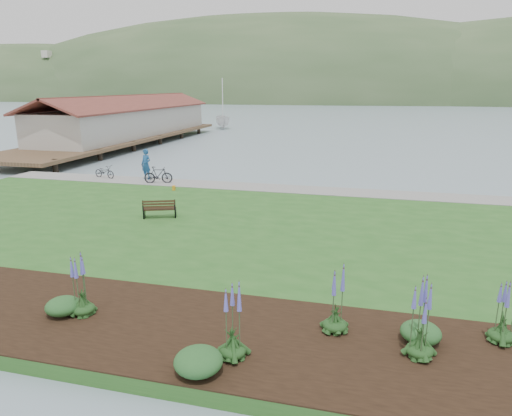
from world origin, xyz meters
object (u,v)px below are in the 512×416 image
Objects in this scene: park_bench at (159,208)px; person at (146,162)px; sailboat at (223,129)px; bicycle_a at (104,172)px.

person is at bearing 100.15° from park_bench.
sailboat reaches higher than park_bench.
person is at bearing -70.86° from bicycle_a.
person is 3.05m from bicycle_a.
park_bench is 0.69× the size of person.
sailboat reaches higher than person.
park_bench is 50.40m from sailboat.
sailboat is (-13.01, 48.68, -0.86)m from park_bench.
park_bench is at bearing -121.77° from bicycle_a.
person is 41.34m from sailboat.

